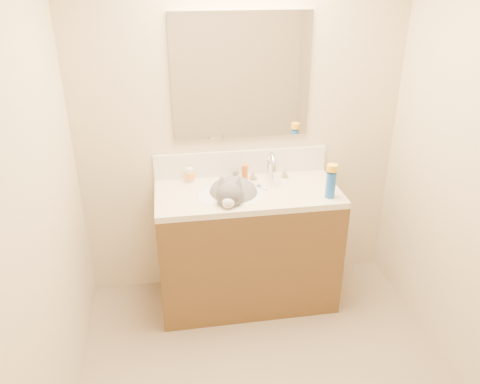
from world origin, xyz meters
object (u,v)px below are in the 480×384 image
object	(u,v)px
faucet	(271,169)
spray_can	(331,185)
cat	(233,196)
silver_jar	(235,174)
amber_bottle	(245,172)
pill_bottle	(190,175)
vanity_cabinet	(247,249)
basin	(230,204)

from	to	relation	value
faucet	spray_can	world-z (taller)	faucet
cat	faucet	bearing A→B (deg)	46.07
silver_jar	amber_bottle	xyz separation A→B (m)	(0.07, -0.03, 0.02)
spray_can	amber_bottle	bearing A→B (deg)	143.53
pill_bottle	vanity_cabinet	bearing A→B (deg)	-29.35
pill_bottle	silver_jar	size ratio (longest dim) A/B	1.62
basin	amber_bottle	distance (m)	0.28
faucet	cat	xyz separation A→B (m)	(-0.28, -0.16, -0.10)
pill_bottle	silver_jar	world-z (taller)	pill_bottle
vanity_cabinet	cat	bearing A→B (deg)	-165.79
spray_can	silver_jar	bearing A→B (deg)	145.05
faucet	cat	size ratio (longest dim) A/B	0.57
basin	faucet	size ratio (longest dim) A/B	1.61
spray_can	basin	bearing A→B (deg)	167.05
pill_bottle	spray_can	size ratio (longest dim) A/B	0.59
vanity_cabinet	amber_bottle	world-z (taller)	amber_bottle
pill_bottle	spray_can	distance (m)	0.94
faucet	silver_jar	size ratio (longest dim) A/B	4.59
amber_bottle	spray_can	xyz separation A→B (m)	(0.48, -0.36, 0.03)
cat	amber_bottle	world-z (taller)	cat
faucet	cat	bearing A→B (deg)	-149.95
cat	pill_bottle	bearing A→B (deg)	154.69
basin	cat	size ratio (longest dim) A/B	0.91
vanity_cabinet	faucet	distance (m)	0.58
vanity_cabinet	basin	distance (m)	0.40
cat	silver_jar	distance (m)	0.25
faucet	vanity_cabinet	bearing A→B (deg)	-142.71
basin	faucet	xyz separation A→B (m)	(0.30, 0.17, 0.16)
cat	amber_bottle	xyz separation A→B (m)	(0.11, 0.21, 0.07)
basin	pill_bottle	world-z (taller)	pill_bottle
vanity_cabinet	silver_jar	xyz separation A→B (m)	(-0.06, 0.21, 0.48)
vanity_cabinet	basin	xyz separation A→B (m)	(-0.12, -0.03, 0.38)
silver_jar	basin	bearing A→B (deg)	-104.95
cat	spray_can	bearing A→B (deg)	2.28
basin	silver_jar	distance (m)	0.27
cat	spray_can	xyz separation A→B (m)	(0.60, -0.15, 0.10)
cat	vanity_cabinet	bearing A→B (deg)	30.23
basin	spray_can	distance (m)	0.65
basin	cat	world-z (taller)	cat
pill_bottle	amber_bottle	xyz separation A→B (m)	(0.37, -0.02, 0.00)
amber_bottle	cat	bearing A→B (deg)	-117.99
basin	cat	distance (m)	0.06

